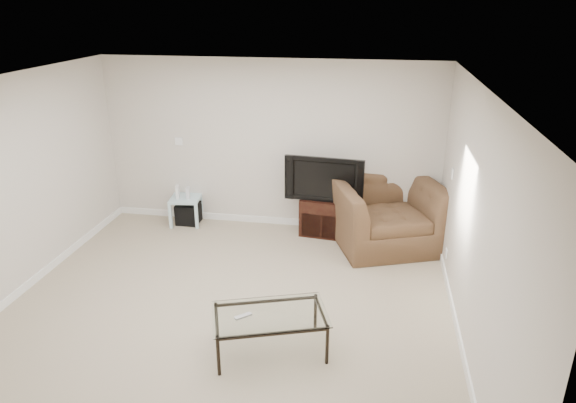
% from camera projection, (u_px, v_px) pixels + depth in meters
% --- Properties ---
extents(floor, '(5.00, 5.00, 0.00)m').
position_uv_depth(floor, '(225.00, 313.00, 5.71)').
color(floor, tan).
rests_on(floor, ground).
extents(ceiling, '(5.00, 5.00, 0.00)m').
position_uv_depth(ceiling, '(213.00, 86.00, 4.79)').
color(ceiling, white).
rests_on(ceiling, ground).
extents(wall_back, '(5.00, 0.02, 2.50)m').
position_uv_depth(wall_back, '(270.00, 145.00, 7.54)').
color(wall_back, silver).
rests_on(wall_back, ground).
extents(wall_left, '(0.02, 5.00, 2.50)m').
position_uv_depth(wall_left, '(1.00, 194.00, 5.65)').
color(wall_left, silver).
rests_on(wall_left, ground).
extents(wall_right, '(0.02, 5.00, 2.50)m').
position_uv_depth(wall_right, '(474.00, 226.00, 4.85)').
color(wall_right, silver).
rests_on(wall_right, ground).
extents(plate_back, '(0.12, 0.02, 0.12)m').
position_uv_depth(plate_back, '(179.00, 141.00, 7.75)').
color(plate_back, white).
rests_on(plate_back, wall_back).
extents(plate_right_switch, '(0.02, 0.09, 0.13)m').
position_uv_depth(plate_right_switch, '(452.00, 173.00, 6.32)').
color(plate_right_switch, white).
rests_on(plate_right_switch, wall_right).
extents(plate_right_outlet, '(0.02, 0.08, 0.12)m').
position_uv_depth(plate_right_outlet, '(446.00, 253.00, 6.40)').
color(plate_right_outlet, white).
rests_on(plate_right_outlet, wall_right).
extents(tv_stand, '(0.72, 0.54, 0.56)m').
position_uv_depth(tv_stand, '(325.00, 216.00, 7.56)').
color(tv_stand, black).
rests_on(tv_stand, floor).
extents(dvd_player, '(0.38, 0.28, 0.05)m').
position_uv_depth(dvd_player, '(324.00, 205.00, 7.46)').
color(dvd_player, black).
rests_on(dvd_player, tv_stand).
extents(television, '(1.07, 0.30, 0.65)m').
position_uv_depth(television, '(325.00, 177.00, 7.31)').
color(television, black).
rests_on(television, tv_stand).
extents(side_table, '(0.50, 0.50, 0.43)m').
position_uv_depth(side_table, '(186.00, 210.00, 7.92)').
color(side_table, silver).
rests_on(side_table, floor).
extents(subwoofer, '(0.33, 0.33, 0.33)m').
position_uv_depth(subwoofer, '(188.00, 214.00, 7.96)').
color(subwoofer, black).
rests_on(subwoofer, floor).
extents(game_console, '(0.08, 0.15, 0.19)m').
position_uv_depth(game_console, '(178.00, 192.00, 7.80)').
color(game_console, white).
rests_on(game_console, side_table).
extents(game_case, '(0.07, 0.13, 0.17)m').
position_uv_depth(game_case, '(188.00, 193.00, 7.80)').
color(game_case, silver).
rests_on(game_case, side_table).
extents(recliner, '(1.64, 1.35, 1.23)m').
position_uv_depth(recliner, '(387.00, 204.00, 7.09)').
color(recliner, '#4F2B1B').
rests_on(recliner, floor).
extents(coffee_table, '(1.24, 0.94, 0.43)m').
position_uv_depth(coffee_table, '(270.00, 332.00, 5.02)').
color(coffee_table, black).
rests_on(coffee_table, floor).
extents(remote, '(0.16, 0.15, 0.02)m').
position_uv_depth(remote, '(243.00, 316.00, 4.88)').
color(remote, '#B2B2B7').
rests_on(remote, coffee_table).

